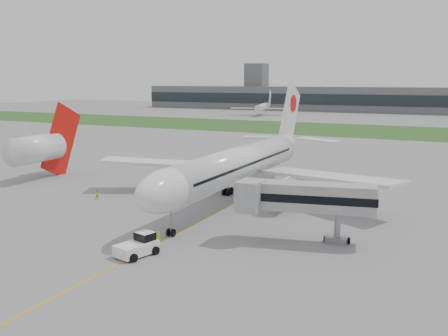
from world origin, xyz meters
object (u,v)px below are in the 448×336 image
at_px(airliner, 241,163).
at_px(neighbor_aircraft, 39,148).
at_px(jet_bridge, 302,197).
at_px(ground_crew_near, 158,239).
at_px(pushback_tug, 139,245).

relative_size(airliner, neighbor_aircraft, 3.04).
distance_m(jet_bridge, neighbor_aircraft, 55.51).
distance_m(airliner, ground_crew_near, 24.46).
bearing_deg(ground_crew_near, jet_bridge, -161.11).
height_order(airliner, neighbor_aircraft, airliner).
height_order(jet_bridge, ground_crew_near, jet_bridge).
bearing_deg(jet_bridge, ground_crew_near, -158.95).
bearing_deg(neighbor_aircraft, airliner, -2.13).
height_order(pushback_tug, jet_bridge, jet_bridge).
bearing_deg(jet_bridge, airliner, 120.52).
relative_size(jet_bridge, neighbor_aircraft, 0.83).
distance_m(jet_bridge, ground_crew_near, 16.34).
height_order(airliner, pushback_tug, airliner).
height_order(jet_bridge, neighbor_aircraft, neighbor_aircraft).
height_order(ground_crew_near, neighbor_aircraft, neighbor_aircraft).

